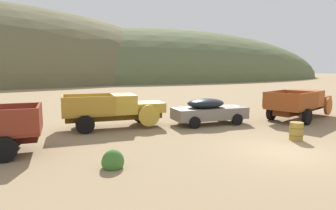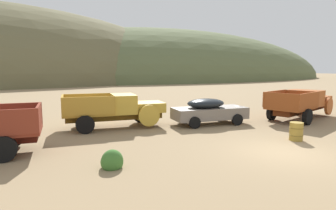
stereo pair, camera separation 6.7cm
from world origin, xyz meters
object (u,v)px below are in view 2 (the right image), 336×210
(truck_faded_yellow, at_px, (120,110))
(oil_drum_spare, at_px, (296,131))
(truck_oxide_orange, at_px, (303,103))
(car_primer_gray, at_px, (212,111))

(truck_faded_yellow, distance_m, oil_drum_spare, 9.28)
(oil_drum_spare, bearing_deg, truck_oxide_orange, 35.68)
(car_primer_gray, relative_size, oil_drum_spare, 5.69)
(truck_faded_yellow, height_order, truck_oxide_orange, same)
(car_primer_gray, bearing_deg, truck_faded_yellow, 170.75)
(truck_oxide_orange, bearing_deg, truck_faded_yellow, 150.99)
(car_primer_gray, distance_m, truck_oxide_orange, 6.89)
(truck_faded_yellow, bearing_deg, car_primer_gray, -8.92)
(truck_faded_yellow, bearing_deg, truck_oxide_orange, -4.34)
(truck_faded_yellow, height_order, car_primer_gray, truck_faded_yellow)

